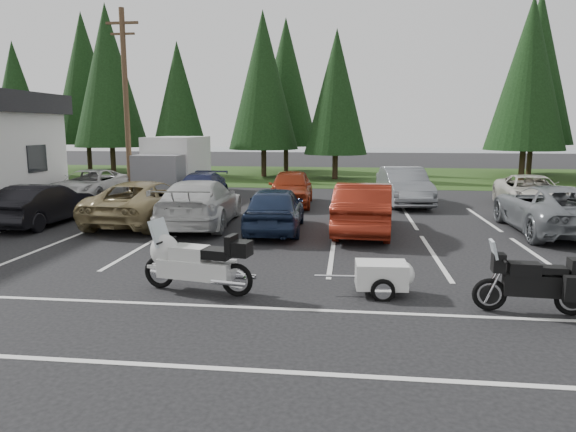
# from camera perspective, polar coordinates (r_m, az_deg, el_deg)

# --- Properties ---
(ground) EXTENTS (120.00, 120.00, 0.00)m
(ground) POSITION_cam_1_polar(r_m,az_deg,el_deg) (13.04, 2.58, -5.11)
(ground) COLOR black
(ground) RESTS_ON ground
(grass_strip) EXTENTS (80.00, 16.00, 0.01)m
(grass_strip) POSITION_cam_1_polar(r_m,az_deg,el_deg) (36.74, 5.33, 4.48)
(grass_strip) COLOR #1F3C13
(grass_strip) RESTS_ON ground
(lake_water) EXTENTS (70.00, 50.00, 0.02)m
(lake_water) POSITION_cam_1_polar(r_m,az_deg,el_deg) (67.73, 9.43, 6.78)
(lake_water) COLOR slate
(lake_water) RESTS_ON ground
(utility_pole) EXTENTS (1.60, 0.26, 9.00)m
(utility_pole) POSITION_cam_1_polar(r_m,az_deg,el_deg) (26.92, -17.56, 12.19)
(utility_pole) COLOR #473321
(utility_pole) RESTS_ON ground
(box_truck) EXTENTS (2.40, 5.60, 2.90)m
(box_truck) POSITION_cam_1_polar(r_m,az_deg,el_deg) (26.67, -12.82, 5.43)
(box_truck) COLOR silver
(box_truck) RESTS_ON ground
(stall_markings) EXTENTS (32.00, 16.00, 0.01)m
(stall_markings) POSITION_cam_1_polar(r_m,az_deg,el_deg) (14.98, 3.14, -3.14)
(stall_markings) COLOR silver
(stall_markings) RESTS_ON ground
(conifer_1) EXTENTS (3.96, 3.96, 9.22)m
(conifer_1) POSITION_cam_1_polar(r_m,az_deg,el_deg) (40.86, -27.96, 11.50)
(conifer_1) COLOR #332316
(conifer_1) RESTS_ON ground
(conifer_2) EXTENTS (5.10, 5.10, 11.89)m
(conifer_2) POSITION_cam_1_polar(r_m,az_deg,el_deg) (39.37, -19.34, 14.47)
(conifer_2) COLOR #332316
(conifer_2) RESTS_ON ground
(conifer_3) EXTENTS (3.87, 3.87, 9.02)m
(conifer_3) POSITION_cam_1_polar(r_m,az_deg,el_deg) (35.89, -12.08, 12.61)
(conifer_3) COLOR #332316
(conifer_3) RESTS_ON ground
(conifer_4) EXTENTS (4.80, 4.80, 11.17)m
(conifer_4) POSITION_cam_1_polar(r_m,az_deg,el_deg) (36.10, -2.77, 14.80)
(conifer_4) COLOR #332316
(conifer_4) RESTS_ON ground
(conifer_5) EXTENTS (4.14, 4.14, 9.63)m
(conifer_5) POSITION_cam_1_polar(r_m,az_deg,el_deg) (34.26, 5.38, 13.53)
(conifer_5) COLOR #332316
(conifer_5) RESTS_ON ground
(conifer_6) EXTENTS (4.93, 4.93, 11.48)m
(conifer_6) POSITION_cam_1_polar(r_m,az_deg,el_deg) (36.56, 25.20, 14.13)
(conifer_6) COLOR #332316
(conifer_6) RESTS_ON ground
(conifer_back_a) EXTENTS (5.28, 5.28, 12.30)m
(conifer_back_a) POSITION_cam_1_polar(r_m,az_deg,el_deg) (44.92, -21.68, 13.99)
(conifer_back_a) COLOR #332316
(conifer_back_a) RESTS_ON ground
(conifer_back_b) EXTENTS (4.97, 4.97, 11.58)m
(conifer_back_b) POSITION_cam_1_polar(r_m,az_deg,el_deg) (40.52, -0.23, 14.59)
(conifer_back_b) COLOR #332316
(conifer_back_b) RESTS_ON ground
(conifer_back_c) EXTENTS (5.50, 5.50, 12.81)m
(conifer_back_c) POSITION_cam_1_polar(r_m,az_deg,el_deg) (41.70, 25.90, 14.50)
(conifer_back_c) COLOR #332316
(conifer_back_c) RESTS_ON ground
(car_near_1) EXTENTS (1.68, 4.40, 1.43)m
(car_near_1) POSITION_cam_1_polar(r_m,az_deg,el_deg) (19.79, -25.56, 1.17)
(car_near_1) COLOR black
(car_near_1) RESTS_ON ground
(car_near_2) EXTENTS (2.88, 5.64, 1.52)m
(car_near_2) POSITION_cam_1_polar(r_m,az_deg,el_deg) (18.83, -15.49, 1.52)
(car_near_2) COLOR #8E7D52
(car_near_2) RESTS_ON ground
(car_near_3) EXTENTS (2.57, 5.64, 1.60)m
(car_near_3) POSITION_cam_1_polar(r_m,az_deg,el_deg) (17.94, -9.73, 1.46)
(car_near_3) COLOR silver
(car_near_3) RESTS_ON ground
(car_near_4) EXTENTS (1.96, 4.49, 1.51)m
(car_near_4) POSITION_cam_1_polar(r_m,az_deg,el_deg) (16.69, -1.45, 0.82)
(car_near_4) COLOR #192540
(car_near_4) RESTS_ON ground
(car_near_5) EXTENTS (2.03, 5.03, 1.62)m
(car_near_5) POSITION_cam_1_polar(r_m,az_deg,el_deg) (16.68, 8.41, 0.92)
(car_near_5) COLOR maroon
(car_near_5) RESTS_ON ground
(car_near_6) EXTENTS (2.63, 5.59, 1.54)m
(car_near_6) POSITION_cam_1_polar(r_m,az_deg,el_deg) (18.59, 27.25, 0.71)
(car_near_6) COLOR slate
(car_near_6) RESTS_ON ground
(car_far_0) EXTENTS (2.48, 5.15, 1.41)m
(car_far_0) POSITION_cam_1_polar(r_m,az_deg,el_deg) (25.76, -21.20, 3.21)
(car_far_0) COLOR #BABAB8
(car_far_0) RESTS_ON ground
(car_far_1) EXTENTS (1.94, 4.62, 1.33)m
(car_far_1) POSITION_cam_1_polar(r_m,az_deg,el_deg) (23.50, -9.75, 3.07)
(car_far_1) COLOR #1B2044
(car_far_1) RESTS_ON ground
(car_far_2) EXTENTS (2.01, 4.60, 1.54)m
(car_far_2) POSITION_cam_1_polar(r_m,az_deg,el_deg) (22.45, 0.31, 3.17)
(car_far_2) COLOR maroon
(car_far_2) RESTS_ON ground
(car_far_3) EXTENTS (2.23, 5.11, 1.63)m
(car_far_3) POSITION_cam_1_polar(r_m,az_deg,el_deg) (23.22, 12.75, 3.26)
(car_far_3) COLOR slate
(car_far_3) RESTS_ON ground
(car_far_4) EXTENTS (2.71, 5.16, 1.39)m
(car_far_4) POSITION_cam_1_polar(r_m,az_deg,el_deg) (23.83, 25.38, 2.42)
(car_far_4) COLOR beige
(car_far_4) RESTS_ON ground
(touring_motorcycle) EXTENTS (2.83, 1.36, 1.51)m
(touring_motorcycle) POSITION_cam_1_polar(r_m,az_deg,el_deg) (10.65, -10.14, -4.46)
(touring_motorcycle) COLOR silver
(touring_motorcycle) RESTS_ON ground
(cargo_trailer) EXTENTS (1.52, 0.90, 0.69)m
(cargo_trailer) POSITION_cam_1_polar(r_m,az_deg,el_deg) (10.61, 10.29, -6.82)
(cargo_trailer) COLOR silver
(cargo_trailer) RESTS_ON ground
(adventure_motorcycle) EXTENTS (2.29, 0.92, 1.37)m
(adventure_motorcycle) POSITION_cam_1_polar(r_m,az_deg,el_deg) (10.32, 25.47, -6.15)
(adventure_motorcycle) COLOR black
(adventure_motorcycle) RESTS_ON ground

